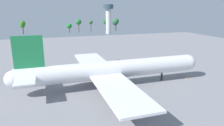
% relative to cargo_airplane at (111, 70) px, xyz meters
% --- Properties ---
extents(ground_plane, '(292.72, 292.72, 0.00)m').
position_rel_cargo_airplane_xyz_m(ground_plane, '(0.39, 0.00, -6.57)').
color(ground_plane, gray).
extents(cargo_airplane, '(73.18, 65.82, 20.45)m').
position_rel_cargo_airplane_xyz_m(cargo_airplane, '(0.00, 0.00, 0.00)').
color(cargo_airplane, silver).
rests_on(cargo_airplane, ground_plane).
extents(catering_truck, '(5.38, 2.70, 1.91)m').
position_rel_cargo_airplane_xyz_m(catering_truck, '(15.65, 30.45, -5.61)').
color(catering_truck, '#333338').
rests_on(catering_truck, ground_plane).
extents(safety_cone_nose, '(0.51, 0.51, 0.72)m').
position_rel_cargo_airplane_xyz_m(safety_cone_nose, '(33.32, -1.25, -6.21)').
color(safety_cone_nose, orange).
rests_on(safety_cone_nose, ground_plane).
extents(control_tower, '(11.37, 11.37, 33.14)m').
position_rel_cargo_airplane_xyz_m(control_tower, '(48.49, 157.91, 13.92)').
color(control_tower, silver).
rests_on(control_tower, ground_plane).
extents(tree_line_backdrop, '(118.20, 7.57, 16.30)m').
position_rel_cargo_airplane_xyz_m(tree_line_backdrop, '(29.03, 183.83, 5.07)').
color(tree_line_backdrop, '#51381E').
rests_on(tree_line_backdrop, ground_plane).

